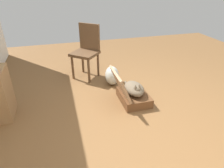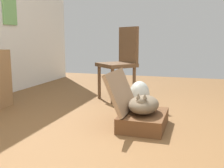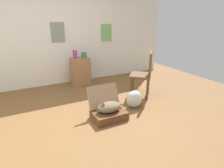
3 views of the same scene
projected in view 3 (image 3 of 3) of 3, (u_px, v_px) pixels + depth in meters
The scene contains 10 objects.
ground_plane at pixel (88, 122), 3.17m from camera, with size 7.68×7.68×0.00m, color brown.
wall_back at pixel (53, 33), 4.63m from camera, with size 6.40×0.15×2.60m.
suitcase_base at pixel (109, 115), 3.25m from camera, with size 0.56×0.41×0.14m, color brown.
suitcase_lid at pixel (103, 96), 3.35m from camera, with size 0.56×0.41×0.04m, color #9B7756.
cat at pixel (109, 107), 3.20m from camera, with size 0.50×0.28×0.21m.
plastic_bag_white at pixel (134, 99), 3.64m from camera, with size 0.32×0.24×0.34m, color silver.
side_table at pixel (80, 72), 4.82m from camera, with size 0.46×0.32×0.70m, color olive.
vase_tall at pixel (75, 54), 4.62m from camera, with size 0.11×0.11×0.20m, color #8C387A.
vase_short at pixel (84, 55), 4.74m from camera, with size 0.12×0.12×0.13m, color #2D7051.
chair at pixel (144, 73), 4.03m from camera, with size 0.61×0.62×0.99m.
Camera 3 is at (-0.93, -2.65, 1.66)m, focal length 30.31 mm.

